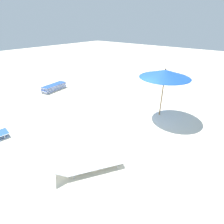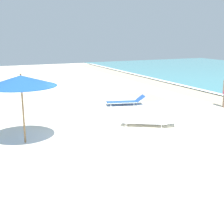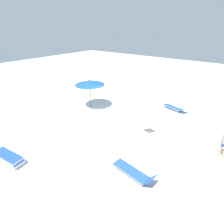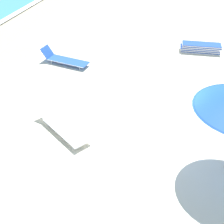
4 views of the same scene
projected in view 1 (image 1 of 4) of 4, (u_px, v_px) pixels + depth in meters
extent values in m
cube|color=beige|center=(116.00, 128.00, 8.30)|extent=(60.00, 60.00, 0.16)
cylinder|color=olive|center=(162.00, 95.00, 8.80)|extent=(0.06, 0.06, 2.21)
cone|color=blue|center=(165.00, 74.00, 8.29)|extent=(2.45, 2.45, 0.37)
cylinder|color=#163D95|center=(165.00, 77.00, 8.37)|extent=(2.37, 2.37, 0.01)
sphere|color=olive|center=(166.00, 69.00, 8.19)|extent=(0.07, 0.07, 0.07)
cube|color=blue|center=(54.00, 89.00, 12.65)|extent=(0.84, 1.86, 0.03)
cube|color=silver|center=(54.00, 90.00, 12.66)|extent=(0.86, 1.90, 0.04)
cube|color=blue|center=(54.00, 88.00, 12.61)|extent=(0.84, 1.86, 0.03)
cube|color=silver|center=(54.00, 89.00, 12.62)|extent=(0.86, 1.90, 0.04)
cube|color=blue|center=(53.00, 87.00, 12.54)|extent=(0.84, 1.86, 0.03)
cube|color=silver|center=(54.00, 88.00, 12.55)|extent=(0.86, 1.90, 0.04)
cube|color=blue|center=(54.00, 86.00, 12.56)|extent=(0.84, 1.86, 0.03)
cube|color=silver|center=(54.00, 86.00, 12.57)|extent=(0.86, 1.90, 0.04)
cube|color=blue|center=(54.00, 85.00, 12.52)|extent=(0.84, 1.86, 0.03)
cube|color=silver|center=(54.00, 85.00, 12.53)|extent=(0.86, 1.90, 0.04)
cube|color=white|center=(95.00, 163.00, 5.86)|extent=(1.50, 1.91, 0.03)
cylinder|color=silver|center=(97.00, 170.00, 5.61)|extent=(1.02, 1.61, 0.03)
cylinder|color=silver|center=(93.00, 158.00, 6.11)|extent=(1.02, 1.61, 0.03)
cube|color=white|center=(58.00, 168.00, 5.46)|extent=(0.74, 0.70, 0.34)
cylinder|color=silver|center=(118.00, 166.00, 5.89)|extent=(0.03, 0.03, 0.16)
cylinder|color=silver|center=(113.00, 156.00, 6.32)|extent=(0.03, 0.03, 0.16)
cylinder|color=silver|center=(74.00, 177.00, 5.48)|extent=(0.03, 0.03, 0.16)
cylinder|color=silver|center=(72.00, 165.00, 5.91)|extent=(0.03, 0.03, 0.16)
cylinder|color=silver|center=(5.00, 137.00, 7.38)|extent=(0.03, 0.03, 0.16)
cylinder|color=silver|center=(1.00, 132.00, 7.71)|extent=(0.03, 0.03, 0.16)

